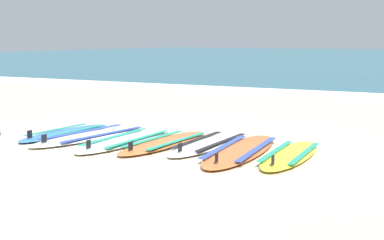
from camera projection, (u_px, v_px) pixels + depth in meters
ground_plane at (144, 144)px, 8.37m from camera, size 80.00×80.00×0.00m
wave_foam_strip at (313, 94)px, 15.25m from camera, size 80.00×0.82×0.11m
surfboard_0 at (65, 133)px, 9.12m from camera, size 0.50×1.96×0.18m
surfboard_1 at (93, 135)px, 8.87m from camera, size 0.83×2.49×0.18m
surfboard_2 at (126, 140)px, 8.45m from camera, size 0.67×2.32×0.18m
surfboard_3 at (165, 142)px, 8.27m from camera, size 0.56×2.18×0.18m
surfboard_4 at (209, 144)px, 8.19m from camera, size 0.62×2.20×0.18m
surfboard_5 at (241, 150)px, 7.70m from camera, size 0.96×2.58×0.18m
surfboard_6 at (290, 155)px, 7.40m from camera, size 0.71×2.10×0.18m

